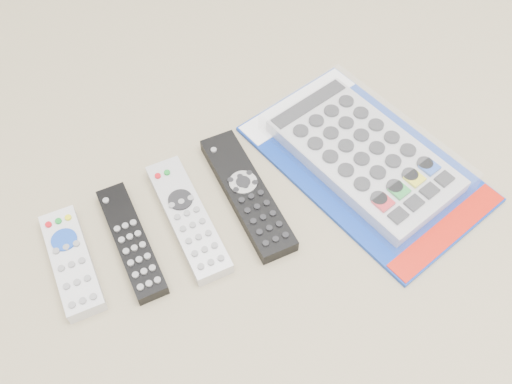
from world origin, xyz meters
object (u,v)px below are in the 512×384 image
remote_silver_dvd (188,218)px  jumbo_remote_packaged (364,154)px  remote_small_grey (72,262)px  remote_large_black (247,193)px  remote_slim_black (131,241)px

remote_silver_dvd → jumbo_remote_packaged: (0.27, -0.05, 0.01)m
remote_small_grey → remote_silver_dvd: remote_small_grey is taller
remote_small_grey → remote_large_black: size_ratio=0.73×
remote_large_black → remote_silver_dvd: bearing=-178.8°
remote_slim_black → remote_silver_dvd: remote_silver_dvd is taller
remote_slim_black → remote_silver_dvd: (0.08, -0.01, 0.00)m
remote_slim_black → remote_silver_dvd: size_ratio=0.91×
remote_silver_dvd → jumbo_remote_packaged: jumbo_remote_packaged is taller
remote_slim_black → remote_large_black: remote_large_black is taller
remote_slim_black → jumbo_remote_packaged: 0.36m
remote_small_grey → jumbo_remote_packaged: size_ratio=0.44×
remote_small_grey → remote_silver_dvd: (0.16, -0.02, -0.00)m
remote_slim_black → remote_small_grey: bearing=177.7°
remote_slim_black → remote_large_black: size_ratio=0.83×
remote_small_grey → jumbo_remote_packaged: jumbo_remote_packaged is taller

